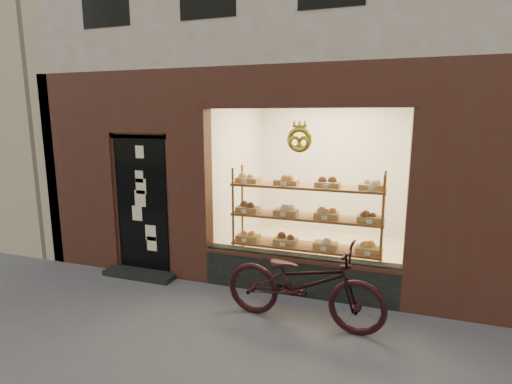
% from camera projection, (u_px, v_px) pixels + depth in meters
% --- Properties ---
extents(ground, '(90.00, 90.00, 0.00)m').
position_uv_depth(ground, '(201.00, 378.00, 3.79)').
color(ground, '#4C4D51').
extents(display_shelf, '(2.20, 0.45, 1.70)m').
position_uv_depth(display_shelf, '(306.00, 226.00, 5.85)').
color(display_shelf, brown).
rests_on(display_shelf, ground).
extents(bicycle, '(1.99, 0.82, 1.02)m').
position_uv_depth(bicycle, '(303.00, 283.00, 4.72)').
color(bicycle, black).
rests_on(bicycle, ground).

